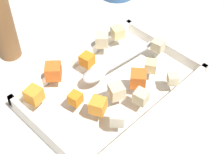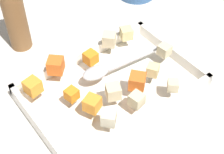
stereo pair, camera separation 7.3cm
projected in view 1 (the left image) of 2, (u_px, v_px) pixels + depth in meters
name	position (u px, v px, depth m)	size (l,w,h in m)	color
ground_plane	(113.00, 88.00, 0.78)	(4.00, 4.00, 0.00)	beige
baking_dish	(112.00, 89.00, 0.76)	(0.38, 0.25, 0.04)	white
carrot_chunk_mid_right	(53.00, 71.00, 0.73)	(0.03, 0.03, 0.03)	orange
carrot_chunk_under_handle	(138.00, 79.00, 0.72)	(0.03, 0.03, 0.03)	orange
carrot_chunk_rim_edge	(77.00, 100.00, 0.68)	(0.02, 0.02, 0.02)	orange
carrot_chunk_far_left	(34.00, 95.00, 0.69)	(0.03, 0.03, 0.03)	orange
carrot_chunk_center	(87.00, 60.00, 0.76)	(0.03, 0.03, 0.03)	orange
carrot_chunk_corner_se	(98.00, 106.00, 0.67)	(0.03, 0.03, 0.03)	orange
potato_chunk_heap_side	(118.00, 32.00, 0.83)	(0.03, 0.03, 0.03)	#E0CC89
potato_chunk_near_left	(141.00, 97.00, 0.69)	(0.03, 0.03, 0.03)	beige
potato_chunk_near_right	(173.00, 79.00, 0.73)	(0.02, 0.02, 0.02)	beige
potato_chunk_corner_sw	(151.00, 66.00, 0.75)	(0.03, 0.03, 0.03)	#E0CC89
potato_chunk_heap_top	(116.00, 91.00, 0.70)	(0.03, 0.03, 0.03)	beige
potato_chunk_far_right	(102.00, 40.00, 0.81)	(0.03, 0.03, 0.03)	beige
potato_chunk_corner_nw	(158.00, 45.00, 0.80)	(0.03, 0.03, 0.03)	beige
parsnip_chunk_corner_ne	(117.00, 118.00, 0.65)	(0.03, 0.03, 0.03)	beige
serving_spoon	(100.00, 72.00, 0.74)	(0.21, 0.04, 0.02)	silver
pepper_mill	(1.00, 21.00, 0.78)	(0.05, 0.05, 0.23)	brown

